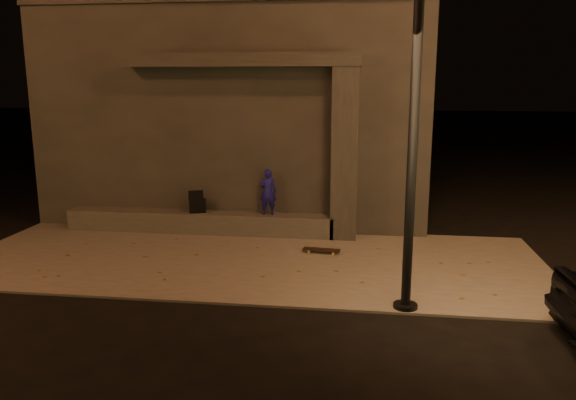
# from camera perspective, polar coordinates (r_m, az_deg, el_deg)

# --- Properties ---
(ground) EXTENTS (120.00, 120.00, 0.00)m
(ground) POSITION_cam_1_polar(r_m,az_deg,el_deg) (8.94, -6.55, -10.07)
(ground) COLOR black
(ground) RESTS_ON ground
(sidewalk) EXTENTS (11.00, 4.40, 0.04)m
(sidewalk) POSITION_cam_1_polar(r_m,az_deg,el_deg) (10.77, -3.91, -6.05)
(sidewalk) COLOR slate
(sidewalk) RESTS_ON ground
(building) EXTENTS (9.00, 5.10, 5.22)m
(building) POSITION_cam_1_polar(r_m,az_deg,el_deg) (14.86, -4.32, 9.08)
(building) COLOR #34312F
(building) RESTS_ON ground
(ledge) EXTENTS (6.00, 0.55, 0.45)m
(ledge) POSITION_cam_1_polar(r_m,az_deg,el_deg) (12.69, -8.97, -2.23)
(ledge) COLOR #4D4C46
(ledge) RESTS_ON sidewalk
(column) EXTENTS (0.55, 0.55, 3.60)m
(column) POSITION_cam_1_polar(r_m,az_deg,el_deg) (11.87, 5.79, 4.62)
(column) COLOR #34312F
(column) RESTS_ON sidewalk
(canopy) EXTENTS (5.00, 0.70, 0.28)m
(canopy) POSITION_cam_1_polar(r_m,az_deg,el_deg) (12.11, -4.78, 13.98)
(canopy) COLOR #34312F
(canopy) RESTS_ON column
(skateboarder) EXTENTS (0.40, 0.29, 1.01)m
(skateboarder) POSITION_cam_1_polar(r_m,az_deg,el_deg) (12.18, -2.06, 0.83)
(skateboarder) COLOR #19158E
(skateboarder) RESTS_ON ledge
(backpack) EXTENTS (0.42, 0.35, 0.51)m
(backpack) POSITION_cam_1_polar(r_m,az_deg,el_deg) (12.61, -9.19, -0.46)
(backpack) COLOR black
(backpack) RESTS_ON ledge
(skateboard) EXTENTS (0.75, 0.27, 0.08)m
(skateboard) POSITION_cam_1_polar(r_m,az_deg,el_deg) (11.07, 3.43, -5.07)
(skateboard) COLOR black
(skateboard) RESTS_ON sidewalk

